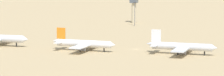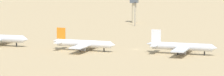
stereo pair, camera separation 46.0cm
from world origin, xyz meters
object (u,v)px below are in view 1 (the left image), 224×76
Objects in this scene: light_pole_west at (135,12)px; parked_jet_orange_3 at (83,44)px; parked_jet_white_4 at (181,47)px; control_tower at (134,7)px.

parked_jet_orange_3 is at bearing -89.19° from light_pole_west.
parked_jet_white_4 is 2.16× the size of light_pole_west.
parked_jet_white_4 is 1.93× the size of control_tower.
light_pole_west is at bearing -74.40° from control_tower.
control_tower is (-55.77, 130.62, 7.21)m from parked_jet_white_4.
light_pole_west is (-1.64, 115.38, 5.66)m from parked_jet_orange_3.
parked_jet_orange_3 is 2.10× the size of light_pole_west.
light_pole_west reaches higher than parked_jet_orange_3.
parked_jet_orange_3 is 49.26m from parked_jet_white_4.
parked_jet_orange_3 is at bearing -174.65° from parked_jet_white_4.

